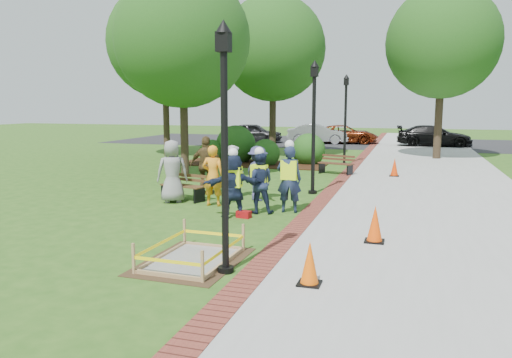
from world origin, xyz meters
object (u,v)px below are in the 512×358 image
(lamp_near, at_px, (224,130))
(hivis_worker_c, at_px, (259,180))
(hivis_worker_b, at_px, (289,177))
(bench_near, at_px, (183,192))
(cone_front, at_px, (310,264))
(wet_concrete_pad, at_px, (193,249))
(hivis_worker_a, at_px, (233,183))

(lamp_near, height_order, hivis_worker_c, lamp_near)
(hivis_worker_b, xyz_separation_m, hivis_worker_c, (-0.74, -0.33, -0.08))
(hivis_worker_c, bearing_deg, lamp_near, -80.13)
(bench_near, height_order, cone_front, bench_near)
(wet_concrete_pad, xyz_separation_m, hivis_worker_b, (0.71, 4.67, 0.73))
(cone_front, bearing_deg, bench_near, 130.46)
(bench_near, relative_size, cone_front, 2.08)
(bench_near, height_order, hivis_worker_b, hivis_worker_b)
(hivis_worker_b, bearing_deg, bench_near, 168.46)
(cone_front, height_order, hivis_worker_c, hivis_worker_c)
(lamp_near, bearing_deg, bench_near, 121.71)
(hivis_worker_c, bearing_deg, wet_concrete_pad, -89.67)
(cone_front, distance_m, hivis_worker_a, 5.10)
(wet_concrete_pad, height_order, lamp_near, lamp_near)
(wet_concrete_pad, distance_m, hivis_worker_c, 4.39)
(wet_concrete_pad, height_order, bench_near, bench_near)
(wet_concrete_pad, height_order, cone_front, cone_front)
(bench_near, xyz_separation_m, hivis_worker_b, (3.47, -0.71, 0.71))
(hivis_worker_c, bearing_deg, bench_near, 159.20)
(cone_front, height_order, lamp_near, lamp_near)
(wet_concrete_pad, relative_size, hivis_worker_c, 1.33)
(wet_concrete_pad, bearing_deg, hivis_worker_b, 81.31)
(cone_front, bearing_deg, hivis_worker_c, 115.48)
(bench_near, height_order, lamp_near, lamp_near)
(hivis_worker_c, bearing_deg, hivis_worker_a, -125.10)
(hivis_worker_c, bearing_deg, hivis_worker_b, 24.01)
(bench_near, distance_m, lamp_near, 7.11)
(lamp_near, distance_m, hivis_worker_a, 4.51)
(cone_front, relative_size, hivis_worker_a, 0.41)
(lamp_near, distance_m, hivis_worker_c, 5.03)
(bench_near, xyz_separation_m, hivis_worker_a, (2.25, -1.73, 0.65))
(bench_near, distance_m, hivis_worker_c, 2.99)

